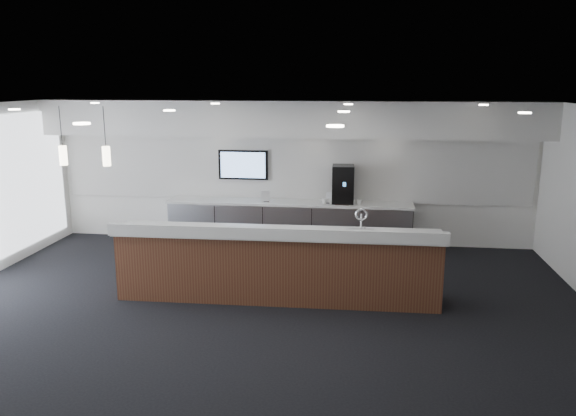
# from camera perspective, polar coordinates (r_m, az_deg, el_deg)

# --- Properties ---
(ground) EXTENTS (10.00, 10.00, 0.00)m
(ground) POSITION_cam_1_polar(r_m,az_deg,el_deg) (8.40, -3.12, -10.86)
(ground) COLOR black
(ground) RESTS_ON ground
(ceiling) EXTENTS (10.00, 8.00, 0.02)m
(ceiling) POSITION_cam_1_polar(r_m,az_deg,el_deg) (7.71, -3.39, 10.04)
(ceiling) COLOR black
(ceiling) RESTS_ON back_wall
(back_wall) EXTENTS (10.00, 0.02, 3.00)m
(back_wall) POSITION_cam_1_polar(r_m,az_deg,el_deg) (11.80, 0.31, 3.66)
(back_wall) COLOR white
(back_wall) RESTS_ON ground
(soffit_bulkhead) EXTENTS (10.00, 0.90, 0.70)m
(soffit_bulkhead) POSITION_cam_1_polar(r_m,az_deg,el_deg) (11.23, 0.03, 9.10)
(soffit_bulkhead) COLOR silver
(soffit_bulkhead) RESTS_ON back_wall
(alcove_panel) EXTENTS (9.80, 0.06, 1.40)m
(alcove_panel) POSITION_cam_1_polar(r_m,az_deg,el_deg) (11.76, 0.29, 4.12)
(alcove_panel) COLOR silver
(alcove_panel) RESTS_ON back_wall
(back_credenza) EXTENTS (5.06, 0.66, 0.95)m
(back_credenza) POSITION_cam_1_polar(r_m,az_deg,el_deg) (11.66, 0.08, -1.58)
(back_credenza) COLOR #A0A3A9
(back_credenza) RESTS_ON ground
(wall_tv) EXTENTS (1.05, 0.08, 0.62)m
(wall_tv) POSITION_cam_1_polar(r_m,az_deg,el_deg) (11.85, -4.57, 4.39)
(wall_tv) COLOR black
(wall_tv) RESTS_ON back_wall
(pendant_left) EXTENTS (0.12, 0.12, 0.30)m
(pendant_left) POSITION_cam_1_polar(r_m,az_deg,el_deg) (9.27, -17.18, 5.29)
(pendant_left) COLOR #FFF0C6
(pendant_left) RESTS_ON ceiling
(pendant_right) EXTENTS (0.12, 0.12, 0.30)m
(pendant_right) POSITION_cam_1_polar(r_m,az_deg,el_deg) (9.58, -21.02, 5.23)
(pendant_right) COLOR #FFF0C6
(pendant_right) RESTS_ON ceiling
(ceiling_can_lights) EXTENTS (7.00, 5.00, 0.02)m
(ceiling_can_lights) POSITION_cam_1_polar(r_m,az_deg,el_deg) (7.71, -3.38, 9.81)
(ceiling_can_lights) COLOR white
(ceiling_can_lights) RESTS_ON ceiling
(service_counter) EXTENTS (5.08, 0.93, 1.49)m
(service_counter) POSITION_cam_1_polar(r_m,az_deg,el_deg) (8.80, -1.09, -5.71)
(service_counter) COLOR #4D2719
(service_counter) RESTS_ON ground
(coffee_machine) EXTENTS (0.45, 0.58, 0.76)m
(coffee_machine) POSITION_cam_1_polar(r_m,az_deg,el_deg) (11.42, 5.61, 2.43)
(coffee_machine) COLOR black
(coffee_machine) RESTS_ON back_credenza
(info_sign_left) EXTENTS (0.17, 0.06, 0.24)m
(info_sign_left) POSITION_cam_1_polar(r_m,az_deg,el_deg) (11.49, -2.31, 1.22)
(info_sign_left) COLOR silver
(info_sign_left) RESTS_ON back_credenza
(info_sign_right) EXTENTS (0.17, 0.07, 0.23)m
(info_sign_right) POSITION_cam_1_polar(r_m,az_deg,el_deg) (11.37, 4.30, 1.04)
(info_sign_right) COLOR silver
(info_sign_right) RESTS_ON back_credenza
(cup_0) EXTENTS (0.11, 0.11, 0.10)m
(cup_0) POSITION_cam_1_polar(r_m,az_deg,el_deg) (11.33, 7.25, 0.62)
(cup_0) COLOR white
(cup_0) RESTS_ON back_credenza
(cup_1) EXTENTS (0.15, 0.15, 0.10)m
(cup_1) POSITION_cam_1_polar(r_m,az_deg,el_deg) (11.34, 6.54, 0.64)
(cup_1) COLOR white
(cup_1) RESTS_ON back_credenza
(cup_2) EXTENTS (0.13, 0.13, 0.10)m
(cup_2) POSITION_cam_1_polar(r_m,az_deg,el_deg) (11.34, 5.83, 0.65)
(cup_2) COLOR white
(cup_2) RESTS_ON back_credenza
(cup_3) EXTENTS (0.14, 0.14, 0.10)m
(cup_3) POSITION_cam_1_polar(r_m,az_deg,el_deg) (11.34, 5.12, 0.67)
(cup_3) COLOR white
(cup_3) RESTS_ON back_credenza
(cup_4) EXTENTS (0.15, 0.15, 0.10)m
(cup_4) POSITION_cam_1_polar(r_m,az_deg,el_deg) (11.35, 4.42, 0.69)
(cup_4) COLOR white
(cup_4) RESTS_ON back_credenza
(cup_5) EXTENTS (0.12, 0.12, 0.10)m
(cup_5) POSITION_cam_1_polar(r_m,az_deg,el_deg) (11.36, 3.71, 0.71)
(cup_5) COLOR white
(cup_5) RESTS_ON back_credenza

